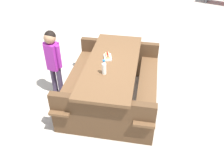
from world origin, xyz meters
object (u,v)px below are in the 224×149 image
object	(u,v)px
soda_bottle	(104,67)
child_in_coat	(53,56)
picnic_table	(112,79)
hotdog_tray	(108,56)

from	to	relation	value
soda_bottle	child_in_coat	xyz separation A→B (m)	(-0.00, 0.92, -0.10)
child_in_coat	picnic_table	bearing A→B (deg)	-70.80
picnic_table	child_in_coat	bearing A→B (deg)	109.20
picnic_table	hotdog_tray	world-z (taller)	hotdog_tray
soda_bottle	picnic_table	bearing A→B (deg)	8.01
hotdog_tray	child_in_coat	size ratio (longest dim) A/B	0.18
picnic_table	child_in_coat	world-z (taller)	child_in_coat
picnic_table	soda_bottle	bearing A→B (deg)	-171.99
picnic_table	child_in_coat	distance (m)	0.98
hotdog_tray	soda_bottle	bearing A→B (deg)	-157.13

